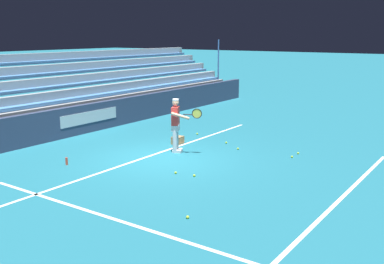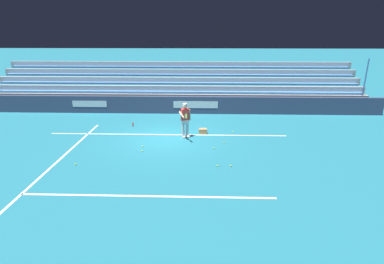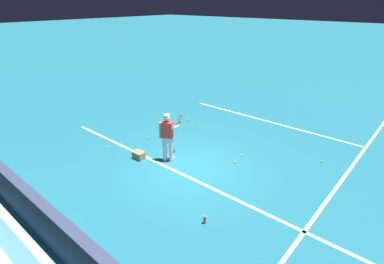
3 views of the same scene
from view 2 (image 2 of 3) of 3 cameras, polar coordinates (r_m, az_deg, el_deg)
ground_plane at (r=14.84m, az=-4.86°, el=-1.14°), size 160.00×160.00×0.00m
court_baseline_white at (r=15.31m, az=-4.66°, el=-0.49°), size 12.00×0.10×0.01m
court_sideline_white at (r=12.49m, az=-26.28°, el=-7.05°), size 0.10×12.00×0.01m
court_service_line_white at (r=9.90m, az=-8.49°, el=-11.98°), size 8.22×0.10×0.01m
back_wall_sponsor_board at (r=19.15m, az=-3.36°, el=5.17°), size 26.10×0.25×1.10m
bleacher_stand at (r=21.27m, az=-2.83°, el=7.13°), size 24.80×3.20×3.40m
tennis_player at (r=14.60m, az=-1.32°, el=2.28°), size 0.57×1.07×1.71m
ball_box_cardboard at (r=15.39m, az=2.10°, el=0.16°), size 0.42×0.32×0.26m
tennis_ball_on_baseline at (r=13.82m, az=-9.41°, el=-2.72°), size 0.07×0.07×0.07m
tennis_ball_toward_net at (r=13.29m, az=-9.50°, el=-3.60°), size 0.07×0.07×0.07m
tennis_ball_midcourt at (r=14.19m, az=6.13°, el=-1.99°), size 0.07×0.07×0.07m
tennis_ball_stray_back at (r=13.46m, az=4.20°, el=-3.09°), size 0.07×0.07×0.07m
tennis_ball_far_left at (r=11.82m, az=7.40°, el=-6.41°), size 0.07×0.07×0.07m
tennis_ball_far_right at (r=11.78m, az=4.91°, el=-6.42°), size 0.07×0.07×0.07m
tennis_ball_by_box at (r=15.75m, az=7.83°, el=0.06°), size 0.07×0.07×0.07m
tennis_ball_near_player at (r=12.71m, az=-21.28°, el=-5.76°), size 0.07×0.07×0.07m
water_bottle at (r=16.88m, az=-11.20°, el=1.43°), size 0.07×0.07×0.22m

